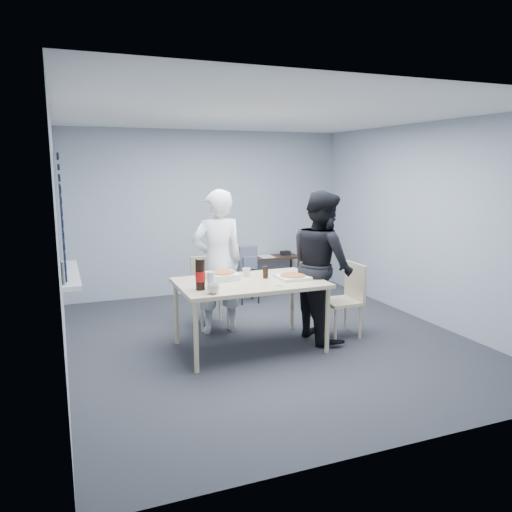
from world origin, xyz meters
name	(u,v)px	position (x,y,z in m)	size (l,w,h in m)	color
room	(63,223)	(-2.20, 0.40, 1.44)	(5.00, 5.00, 5.00)	#2B2B2F
dining_table	(250,286)	(-0.30, -0.19, 0.72)	(1.60, 1.02, 0.78)	beige
chair_far	(209,286)	(-0.49, 0.81, 0.51)	(0.42, 0.42, 0.89)	beige
chair_right	(347,294)	(0.95, -0.22, 0.51)	(0.42, 0.42, 0.89)	beige
person_white	(218,262)	(-0.46, 0.49, 0.89)	(0.65, 0.42, 1.77)	silver
person_black	(322,265)	(0.62, -0.16, 0.89)	(0.86, 0.47, 1.77)	black
side_table	(274,261)	(1.08, 2.28, 0.48)	(0.83, 0.37, 0.56)	#372217
stool	(247,278)	(0.35, 1.64, 0.37)	(0.35, 0.35, 0.48)	black
backpack	(247,259)	(0.35, 1.62, 0.67)	(0.28, 0.20, 0.39)	slate
pizza_box_a	(222,276)	(-0.56, 0.02, 0.82)	(0.33, 0.33, 0.08)	white
pizza_box_b	(293,277)	(0.19, -0.26, 0.80)	(0.34, 0.34, 0.05)	white
mug_a	(213,289)	(-0.84, -0.57, 0.83)	(0.12, 0.12, 0.10)	silver
mug_b	(246,272)	(-0.25, 0.07, 0.83)	(0.10, 0.10, 0.09)	silver
cola_glass	(265,272)	(-0.09, -0.12, 0.85)	(0.06, 0.06, 0.14)	black
soda_bottle	(200,275)	(-0.92, -0.37, 0.94)	(0.10, 0.10, 0.32)	black
plastic_cups	(211,281)	(-0.81, -0.42, 0.87)	(0.08, 0.08, 0.19)	silver
rubber_band	(280,286)	(-0.09, -0.53, 0.78)	(0.06, 0.06, 0.00)	red
papers	(266,256)	(0.93, 2.29, 0.56)	(0.23, 0.32, 0.01)	white
black_box	(285,253)	(1.30, 2.32, 0.59)	(0.15, 0.11, 0.07)	black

